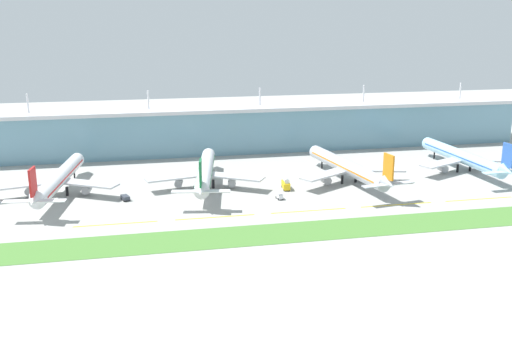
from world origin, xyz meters
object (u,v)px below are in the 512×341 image
object	(u,v)px
airliner_far_middle	(348,167)
pushback_tug	(125,197)
baggage_cart	(279,196)
fuel_truck	(286,184)
airliner_nearest	(59,179)
airliner_near_middle	(205,172)
airliner_farthest	(463,157)

from	to	relation	value
airliner_far_middle	pushback_tug	bearing A→B (deg)	-175.97
baggage_cart	pushback_tug	world-z (taller)	baggage_cart
fuel_truck	baggage_cart	distance (m)	13.55
airliner_nearest	airliner_near_middle	world-z (taller)	same
airliner_far_middle	fuel_truck	distance (m)	28.66
airliner_nearest	airliner_far_middle	world-z (taller)	same
airliner_nearest	airliner_farthest	distance (m)	174.14
airliner_nearest	fuel_truck	size ratio (longest dim) A/B	9.57
airliner_near_middle	airliner_far_middle	distance (m)	59.68
airliner_farthest	pushback_tug	bearing A→B (deg)	-174.88
airliner_near_middle	fuel_truck	distance (m)	33.19
airliner_nearest	baggage_cart	world-z (taller)	airliner_nearest
airliner_nearest	pushback_tug	xyz separation A→B (m)	(25.24, -12.46, -5.36)
fuel_truck	pushback_tug	distance (m)	63.69
airliner_nearest	airliner_near_middle	bearing A→B (deg)	-1.31
airliner_far_middle	fuel_truck	xyz separation A→B (m)	(-27.95, -4.74, -4.19)
airliner_near_middle	airliner_farthest	world-z (taller)	same
airliner_far_middle	baggage_cart	distance (m)	38.06
airliner_near_middle	pushback_tug	world-z (taller)	airliner_near_middle
airliner_far_middle	fuel_truck	size ratio (longest dim) A/B	9.43
fuel_truck	airliner_far_middle	bearing A→B (deg)	9.61
airliner_nearest	fuel_truck	world-z (taller)	airliner_nearest
airliner_near_middle	airliner_farthest	xyz separation A→B (m)	(116.78, 2.19, -0.00)
airliner_nearest	baggage_cart	distance (m)	86.45
airliner_nearest	airliner_farthest	world-z (taller)	same
airliner_farthest	fuel_truck	distance (m)	86.13
airliner_farthest	pushback_tug	size ratio (longest dim) A/B	13.87
baggage_cart	airliner_farthest	bearing A→B (deg)	14.70
airliner_near_middle	fuel_truck	size ratio (longest dim) A/B	9.28
airliner_nearest	pushback_tug	distance (m)	28.65
airliner_far_middle	pushback_tug	world-z (taller)	airliner_far_middle
airliner_farthest	baggage_cart	distance (m)	94.18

